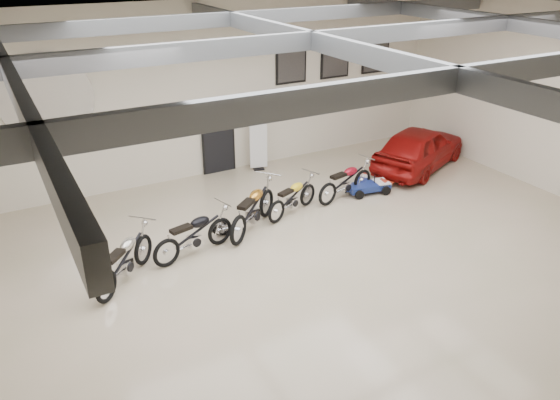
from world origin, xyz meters
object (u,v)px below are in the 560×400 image
motorcycle_silver (124,259)px  motorcycle_black (194,234)px  motorcycle_yellow (292,197)px  motorcycle_gold (253,208)px  motorcycle_red (346,181)px  vintage_car (419,147)px  go_kart (372,184)px  banner_stand (258,139)px

motorcycle_silver → motorcycle_black: (1.61, 0.32, -0.01)m
motorcycle_yellow → motorcycle_gold: bearing=170.7°
motorcycle_red → vintage_car: vintage_car is taller
go_kart → vintage_car: size_ratio=0.37×
banner_stand → motorcycle_red: (1.13, -2.98, -0.46)m
banner_stand → motorcycle_yellow: (-0.61, -3.12, -0.50)m
motorcycle_black → motorcycle_red: size_ratio=1.03×
banner_stand → go_kart: 3.72m
motorcycle_red → go_kart: size_ratio=1.36×
motorcycle_red → motorcycle_yellow: bearing=171.9°
motorcycle_yellow → motorcycle_silver: bearing=170.9°
motorcycle_red → vintage_car: bearing=0.3°
banner_stand → go_kart: banner_stand is taller
motorcycle_black → vintage_car: bearing=-2.6°
motorcycle_black → motorcycle_yellow: (2.94, 0.73, -0.05)m
motorcycle_black → motorcycle_yellow: 3.03m
motorcycle_silver → go_kart: size_ratio=1.42×
motorcycle_gold → motorcycle_silver: bearing=155.0°
motorcycle_gold → motorcycle_red: (3.01, 0.43, -0.07)m
banner_stand → motorcycle_gold: bearing=-104.3°
banner_stand → motorcycle_black: 5.25m
motorcycle_silver → motorcycle_yellow: 4.67m
motorcycle_silver → motorcycle_yellow: motorcycle_silver is taller
motorcycle_red → motorcycle_gold: bearing=175.5°
motorcycle_gold → motorcycle_yellow: size_ratio=1.21×
motorcycle_red → go_kart: bearing=-16.9°
motorcycle_gold → vintage_car: vintage_car is taller
motorcycle_black → motorcycle_yellow: bearing=-0.1°
motorcycle_silver → banner_stand: bearing=-6.2°
motorcycle_yellow → motorcycle_red: bearing=-17.7°
motorcycle_yellow → motorcycle_red: (1.74, 0.13, 0.03)m
banner_stand → motorcycle_red: bearing=-54.7°
motorcycle_red → go_kart: (0.87, -0.07, -0.25)m
banner_stand → vintage_car: banner_stand is taller
motorcycle_silver → motorcycle_red: size_ratio=1.05×
banner_stand → motorcycle_gold: (-1.88, -3.41, -0.40)m
go_kart → motorcycle_red: bearing=-175.1°
motorcycle_red → banner_stand: bearing=98.2°
banner_stand → motorcycle_silver: (-5.15, -4.18, -0.44)m
banner_stand → motorcycle_yellow: 3.22m
banner_stand → motorcycle_silver: bearing=-126.5°
vintage_car → motorcycle_silver: bearing=78.0°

